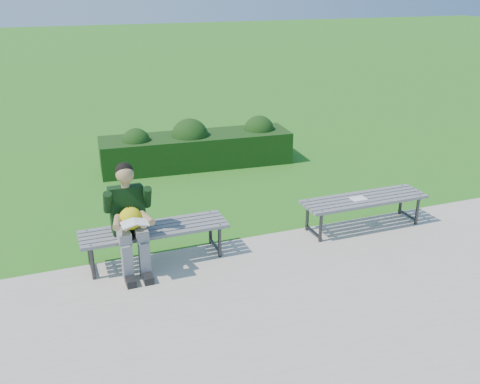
{
  "coord_description": "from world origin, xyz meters",
  "views": [
    {
      "loc": [
        -2.34,
        -6.09,
        3.28
      ],
      "look_at": [
        -0.06,
        -0.12,
        0.75
      ],
      "focal_mm": 40.0,
      "sensor_mm": 36.0,
      "label": 1
    }
  ],
  "objects": [
    {
      "name": "bench_right",
      "position": [
        1.74,
        -0.27,
        0.42
      ],
      "size": [
        1.8,
        0.5,
        0.46
      ],
      "color": "gray",
      "rests_on": "walkway"
    },
    {
      "name": "ground",
      "position": [
        0.0,
        0.0,
        0.0
      ],
      "size": [
        80.0,
        80.0,
        0.0
      ],
      "color": "#256517",
      "rests_on": "ground"
    },
    {
      "name": "walkway",
      "position": [
        0.0,
        -1.75,
        0.01
      ],
      "size": [
        30.0,
        3.5,
        0.02
      ],
      "color": "#B9AF9B",
      "rests_on": "ground"
    },
    {
      "name": "bench_left",
      "position": [
        -1.21,
        -0.19,
        0.42
      ],
      "size": [
        1.8,
        0.5,
        0.46
      ],
      "color": "gray",
      "rests_on": "walkway"
    },
    {
      "name": "paper_sheet",
      "position": [
        1.64,
        -0.27,
        0.47
      ],
      "size": [
        0.22,
        0.16,
        0.01
      ],
      "color": "white",
      "rests_on": "bench_right"
    },
    {
      "name": "hedge",
      "position": [
        0.37,
        3.26,
        0.37
      ],
      "size": [
        3.62,
        1.15,
        0.92
      ],
      "color": "#13380D",
      "rests_on": "ground"
    },
    {
      "name": "seated_boy",
      "position": [
        -1.51,
        -0.28,
        0.71
      ],
      "size": [
        0.56,
        0.76,
        1.31
      ],
      "color": "slate",
      "rests_on": "walkway"
    }
  ]
}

